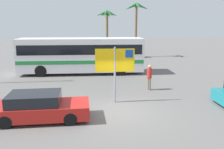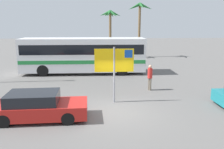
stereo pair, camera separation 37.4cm
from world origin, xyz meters
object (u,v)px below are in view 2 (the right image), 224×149
Objects in this scene: bus_front_coach at (83,54)px; pedestrian_near_sign at (150,75)px; ferry_sign at (115,63)px; car_red at (38,106)px.

bus_front_coach is 7.64m from pedestrian_near_sign.
ferry_sign reaches higher than pedestrian_near_sign.
bus_front_coach is 6.27× the size of pedestrian_near_sign.
bus_front_coach is 8.56m from ferry_sign.
ferry_sign is at bearing -157.68° from pedestrian_near_sign.
ferry_sign is 4.74m from car_red.
car_red is at bearing -97.91° from bus_front_coach.
pedestrian_near_sign is at bearing 43.30° from ferry_sign.
car_red is at bearing -148.97° from ferry_sign.
ferry_sign reaches higher than bus_front_coach.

